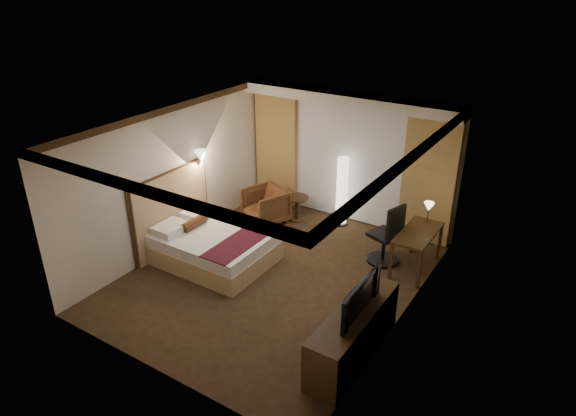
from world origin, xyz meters
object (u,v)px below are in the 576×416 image
Objects in this scene: bed at (215,247)px; office_chair at (385,233)px; television at (354,291)px; floor_lamp at (342,191)px; armchair at (266,204)px; dresser at (353,334)px; side_table at (297,208)px; desk at (416,251)px.

office_chair reaches higher than bed.
television is at bearing -58.06° from office_chair.
armchair is at bearing -151.46° from floor_lamp.
armchair is at bearing 49.69° from television.
floor_lamp is 1.63m from office_chair.
floor_lamp is 3.99m from television.
bed is 2.46× the size of armchair.
armchair is at bearing 140.76° from dresser.
side_table is 0.27× the size of dresser.
desk is (3.16, 1.67, 0.09)m from bed.
dresser is at bearing -60.51° from floor_lamp.
desk is 2.69m from television.
office_chair is at bearing -34.83° from floor_lamp.
bed is 3.34m from dresser.
bed is 3.77× the size of side_table.
floor_lamp is at bearing 50.69° from armchair.
television reaches higher than dresser.
television reaches higher than desk.
dresser is at bearing -88.90° from desk.
dresser is (3.34, -2.73, -0.03)m from armchair.
floor_lamp is at bearing 163.80° from office_chair.
side_table is 0.44× the size of desk.
office_chair is 1.07× the size of television.
armchair is 0.68m from side_table.
desk is (1.91, -0.88, -0.36)m from floor_lamp.
armchair is at bearing -140.21° from side_table.
floor_lamp is at bearing 155.38° from desk.
office_chair reaches higher than dresser.
television is (-0.03, 0.00, 0.69)m from dresser.
armchair is 0.68× the size of desk.
bed is 1.03× the size of dresser.
office_chair is 2.66m from television.
floor_lamp is at bearing 20.39° from side_table.
bed is 1.78× the size of television.
television is at bearing -16.31° from bed.
armchair is 0.42× the size of dresser.
side_table is 0.47× the size of television.
dresser is at bearing -48.14° from side_table.
side_table is at bearing 80.29° from bed.
floor_lamp reaches higher than desk.
dresser is (0.63, -2.55, -0.22)m from office_chair.
floor_lamp reaches higher than bed.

